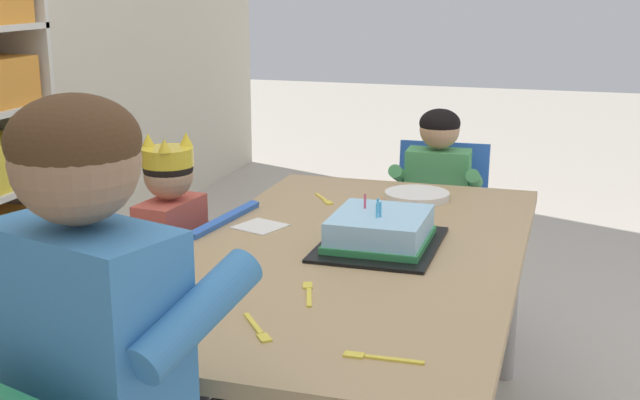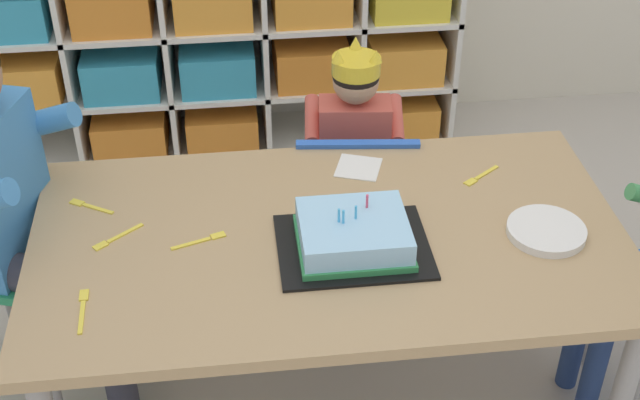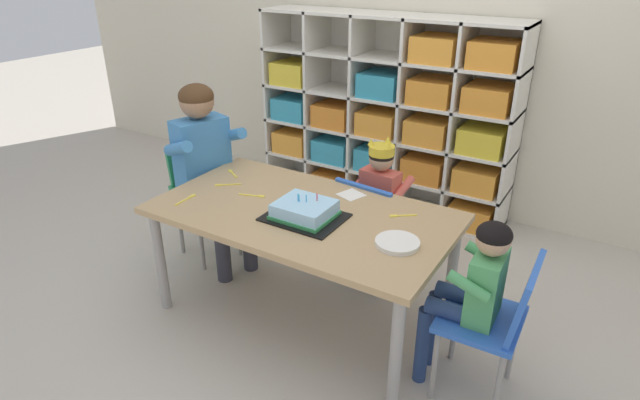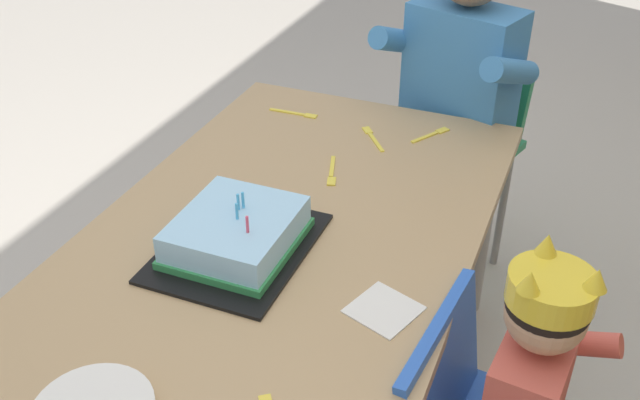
{
  "view_description": "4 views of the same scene",
  "coord_description": "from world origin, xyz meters",
  "px_view_note": "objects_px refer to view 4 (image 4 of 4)",
  "views": [
    {
      "loc": [
        -1.85,
        -0.49,
        1.23
      ],
      "look_at": [
        0.05,
        0.09,
        0.7
      ],
      "focal_mm": 47.26,
      "sensor_mm": 36.0,
      "label": 1
    },
    {
      "loc": [
        -0.22,
        -1.63,
        1.89
      ],
      "look_at": [
        -0.01,
        0.07,
        0.65
      ],
      "focal_mm": 48.91,
      "sensor_mm": 36.0,
      "label": 2
    },
    {
      "loc": [
        1.24,
        -1.87,
        1.73
      ],
      "look_at": [
        0.03,
        0.1,
        0.62
      ],
      "focal_mm": 29.58,
      "sensor_mm": 36.0,
      "label": 3
    },
    {
      "loc": [
        1.08,
        0.54,
        1.48
      ],
      "look_at": [
        0.0,
        0.1,
        0.73
      ],
      "focal_mm": 40.53,
      "sensor_mm": 36.0,
      "label": 4
    }
  ],
  "objects_px": {
    "birthday_cake_on_tray": "(237,236)",
    "classroom_chair_adult_side": "(461,144)",
    "fork_near_cake_tray": "(296,114)",
    "adult_helper_seated": "(449,86)",
    "fork_beside_plate_stack": "(333,173)",
    "fork_by_napkin": "(372,137)",
    "activity_table": "(275,264)",
    "fork_at_table_front_edge": "(432,134)"
  },
  "relations": [
    {
      "from": "birthday_cake_on_tray",
      "to": "fork_near_cake_tray",
      "type": "bearing_deg",
      "value": -167.3
    },
    {
      "from": "classroom_chair_adult_side",
      "to": "adult_helper_seated",
      "type": "xyz_separation_m",
      "value": [
        0.1,
        -0.03,
        0.23
      ]
    },
    {
      "from": "birthday_cake_on_tray",
      "to": "fork_by_napkin",
      "type": "relative_size",
      "value": 3.03
    },
    {
      "from": "activity_table",
      "to": "fork_at_table_front_edge",
      "type": "xyz_separation_m",
      "value": [
        -0.58,
        0.18,
        0.06
      ]
    },
    {
      "from": "adult_helper_seated",
      "to": "fork_near_cake_tray",
      "type": "height_order",
      "value": "adult_helper_seated"
    },
    {
      "from": "fork_at_table_front_edge",
      "to": "fork_by_napkin",
      "type": "distance_m",
      "value": 0.16
    },
    {
      "from": "birthday_cake_on_tray",
      "to": "fork_near_cake_tray",
      "type": "xyz_separation_m",
      "value": [
        -0.61,
        -0.14,
        -0.03
      ]
    },
    {
      "from": "adult_helper_seated",
      "to": "fork_at_table_front_edge",
      "type": "height_order",
      "value": "adult_helper_seated"
    },
    {
      "from": "classroom_chair_adult_side",
      "to": "fork_near_cake_tray",
      "type": "bearing_deg",
      "value": -126.21
    },
    {
      "from": "adult_helper_seated",
      "to": "birthday_cake_on_tray",
      "type": "relative_size",
      "value": 3.0
    },
    {
      "from": "birthday_cake_on_tray",
      "to": "fork_by_napkin",
      "type": "xyz_separation_m",
      "value": [
        -0.56,
        0.1,
        -0.03
      ]
    },
    {
      "from": "fork_by_napkin",
      "to": "fork_beside_plate_stack",
      "type": "distance_m",
      "value": 0.21
    },
    {
      "from": "activity_table",
      "to": "birthday_cake_on_tray",
      "type": "bearing_deg",
      "value": -49.6
    },
    {
      "from": "activity_table",
      "to": "classroom_chair_adult_side",
      "type": "xyz_separation_m",
      "value": [
        -0.86,
        0.21,
        -0.1
      ]
    },
    {
      "from": "classroom_chair_adult_side",
      "to": "fork_at_table_front_edge",
      "type": "distance_m",
      "value": 0.32
    },
    {
      "from": "birthday_cake_on_tray",
      "to": "fork_near_cake_tray",
      "type": "relative_size",
      "value": 2.56
    },
    {
      "from": "fork_at_table_front_edge",
      "to": "fork_by_napkin",
      "type": "height_order",
      "value": "same"
    },
    {
      "from": "activity_table",
      "to": "classroom_chair_adult_side",
      "type": "bearing_deg",
      "value": 166.21
    },
    {
      "from": "fork_near_cake_tray",
      "to": "fork_beside_plate_stack",
      "type": "xyz_separation_m",
      "value": [
        0.26,
        0.21,
        0.0
      ]
    },
    {
      "from": "fork_beside_plate_stack",
      "to": "adult_helper_seated",
      "type": "bearing_deg",
      "value": -37.98
    },
    {
      "from": "fork_beside_plate_stack",
      "to": "fork_near_cake_tray",
      "type": "bearing_deg",
      "value": 20.98
    },
    {
      "from": "fork_by_napkin",
      "to": "activity_table",
      "type": "bearing_deg",
      "value": -42.44
    },
    {
      "from": "adult_helper_seated",
      "to": "fork_near_cake_tray",
      "type": "bearing_deg",
      "value": -135.01
    },
    {
      "from": "adult_helper_seated",
      "to": "fork_at_table_front_edge",
      "type": "bearing_deg",
      "value": -71.17
    },
    {
      "from": "fork_near_cake_tray",
      "to": "fork_by_napkin",
      "type": "relative_size",
      "value": 1.18
    },
    {
      "from": "fork_by_napkin",
      "to": "fork_beside_plate_stack",
      "type": "bearing_deg",
      "value": -46.14
    },
    {
      "from": "adult_helper_seated",
      "to": "fork_by_napkin",
      "type": "relative_size",
      "value": 9.08
    },
    {
      "from": "fork_near_cake_tray",
      "to": "fork_at_table_front_edge",
      "type": "relative_size",
      "value": 1.2
    },
    {
      "from": "classroom_chair_adult_side",
      "to": "fork_near_cake_tray",
      "type": "height_order",
      "value": "classroom_chair_adult_side"
    },
    {
      "from": "activity_table",
      "to": "adult_helper_seated",
      "type": "xyz_separation_m",
      "value": [
        -0.76,
        0.18,
        0.12
      ]
    },
    {
      "from": "activity_table",
      "to": "fork_at_table_front_edge",
      "type": "bearing_deg",
      "value": 162.66
    },
    {
      "from": "birthday_cake_on_tray",
      "to": "classroom_chair_adult_side",
      "type": "bearing_deg",
      "value": 163.49
    },
    {
      "from": "activity_table",
      "to": "fork_at_table_front_edge",
      "type": "relative_size",
      "value": 12.32
    },
    {
      "from": "classroom_chair_adult_side",
      "to": "fork_beside_plate_stack",
      "type": "relative_size",
      "value": 5.17
    },
    {
      "from": "activity_table",
      "to": "fork_by_napkin",
      "type": "xyz_separation_m",
      "value": [
        -0.51,
        0.04,
        0.06
      ]
    },
    {
      "from": "classroom_chair_adult_side",
      "to": "fork_at_table_front_edge",
      "type": "bearing_deg",
      "value": -78.47
    },
    {
      "from": "adult_helper_seated",
      "to": "fork_by_napkin",
      "type": "bearing_deg",
      "value": -101.32
    },
    {
      "from": "fork_near_cake_tray",
      "to": "fork_by_napkin",
      "type": "xyz_separation_m",
      "value": [
        0.05,
        0.24,
        0.0
      ]
    },
    {
      "from": "classroom_chair_adult_side",
      "to": "fork_beside_plate_stack",
      "type": "xyz_separation_m",
      "value": [
        0.56,
        -0.2,
        0.16
      ]
    },
    {
      "from": "activity_table",
      "to": "fork_beside_plate_stack",
      "type": "distance_m",
      "value": 0.31
    },
    {
      "from": "fork_by_napkin",
      "to": "adult_helper_seated",
      "type": "bearing_deg",
      "value": 113.47
    },
    {
      "from": "classroom_chair_adult_side",
      "to": "fork_at_table_front_edge",
      "type": "height_order",
      "value": "classroom_chair_adult_side"
    }
  ]
}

